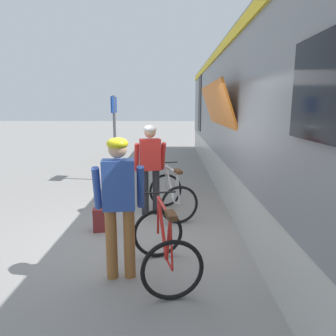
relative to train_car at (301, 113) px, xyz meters
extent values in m
plane|color=gray|center=(-2.98, -1.75, -1.97)|extent=(80.00, 80.00, 0.00)
cube|color=slate|center=(0.00, 0.00, 0.28)|extent=(3.00, 18.88, 2.70)
cube|color=#B7B7B2|center=(0.00, 0.00, -1.52)|extent=(2.97, 18.88, 0.90)
cube|color=orange|center=(-1.52, 0.79, -0.17)|extent=(0.60, 3.69, 1.62)
cube|color=yellow|center=(-1.52, 0.00, 1.45)|extent=(0.04, 18.51, 0.20)
cube|color=black|center=(-1.53, -4.17, 0.28)|extent=(0.04, 1.10, 0.80)
cube|color=black|center=(-1.51, 6.61, 0.28)|extent=(0.03, 1.10, 2.29)
ellipsoid|color=slate|center=(0.00, 0.00, 1.73)|extent=(2.85, 18.51, 0.36)
cylinder|color=#935B2D|center=(-3.38, -2.95, -1.52)|extent=(0.14, 0.14, 0.90)
cylinder|color=#935B2D|center=(-3.16, -2.93, -1.52)|extent=(0.14, 0.14, 0.90)
cube|color=#2D4C9E|center=(-3.27, -2.94, -0.77)|extent=(0.41, 0.29, 0.60)
cylinder|color=#2D4C9E|center=(-3.53, -2.93, -0.82)|extent=(0.12, 0.27, 0.56)
cylinder|color=#2D4C9E|center=(-3.02, -2.87, -0.82)|extent=(0.12, 0.27, 0.56)
sphere|color=tan|center=(-3.27, -2.94, -0.34)|extent=(0.22, 0.22, 0.22)
ellipsoid|color=yellow|center=(-3.27, -2.94, -0.28)|extent=(0.29, 0.30, 0.14)
cylinder|color=#232328|center=(-3.16, -0.63, -1.52)|extent=(0.14, 0.14, 0.90)
cylinder|color=#232328|center=(-2.95, -0.57, -1.52)|extent=(0.14, 0.14, 0.90)
cube|color=red|center=(-3.06, -0.60, -0.77)|extent=(0.43, 0.33, 0.60)
cylinder|color=red|center=(-3.32, -0.63, -0.82)|extent=(0.15, 0.27, 0.56)
cylinder|color=red|center=(-2.82, -0.50, -0.82)|extent=(0.15, 0.27, 0.56)
sphere|color=tan|center=(-3.06, -0.60, -0.34)|extent=(0.22, 0.22, 0.22)
ellipsoid|color=white|center=(-3.06, -0.60, -0.28)|extent=(0.32, 0.33, 0.14)
torus|color=black|center=(-2.83, -2.40, -1.61)|extent=(0.71, 0.19, 0.71)
torus|color=black|center=(-2.62, -3.40, -1.61)|extent=(0.71, 0.19, 0.71)
cylinder|color=red|center=(-2.76, -2.75, -1.36)|extent=(0.17, 0.64, 0.63)
cylinder|color=red|center=(-2.73, -2.87, -1.06)|extent=(0.21, 0.84, 0.04)
cylinder|color=red|center=(-2.67, -3.17, -1.36)|extent=(0.09, 0.28, 0.62)
cylinder|color=red|center=(-2.66, -3.23, -1.64)|extent=(0.10, 0.36, 0.08)
cylinder|color=red|center=(-2.64, -3.35, -1.34)|extent=(0.05, 0.15, 0.56)
cylinder|color=red|center=(-2.82, -2.43, -1.34)|extent=(0.05, 0.09, 0.55)
cylinder|color=black|center=(-2.82, -2.45, -1.00)|extent=(0.48, 0.12, 0.02)
cube|color=#4C2D19|center=(-2.64, -3.32, -1.01)|extent=(0.15, 0.26, 0.06)
torus|color=black|center=(-2.77, -0.12, -1.61)|extent=(0.70, 0.24, 0.71)
torus|color=black|center=(-2.50, -1.10, -1.61)|extent=(0.70, 0.24, 0.71)
cylinder|color=silver|center=(-2.68, -0.46, -1.36)|extent=(0.21, 0.63, 0.63)
cylinder|color=silver|center=(-2.65, -0.58, -1.06)|extent=(0.27, 0.83, 0.04)
cylinder|color=silver|center=(-2.56, -0.87, -1.36)|extent=(0.11, 0.27, 0.62)
cylinder|color=silver|center=(-2.55, -0.93, -1.64)|extent=(0.12, 0.36, 0.08)
cylinder|color=silver|center=(-2.52, -1.05, -1.34)|extent=(0.06, 0.14, 0.56)
cylinder|color=silver|center=(-2.77, -0.15, -1.34)|extent=(0.05, 0.09, 0.55)
cylinder|color=black|center=(-2.76, -0.17, -1.00)|extent=(0.47, 0.15, 0.02)
cube|color=#4C2D19|center=(-2.52, -1.02, -1.01)|extent=(0.16, 0.26, 0.06)
cube|color=maroon|center=(-3.84, -1.47, -1.77)|extent=(0.30, 0.22, 0.40)
cylinder|color=#595B60|center=(-4.26, 2.24, -0.77)|extent=(0.08, 0.08, 2.40)
cube|color=#193F99|center=(-4.26, 2.24, 0.18)|extent=(0.04, 0.70, 0.44)
camera|label=1|loc=(-2.63, -6.52, 0.15)|focal=33.32mm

